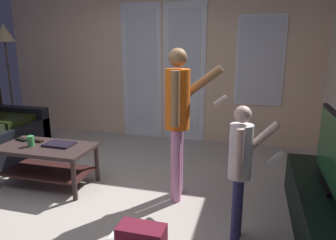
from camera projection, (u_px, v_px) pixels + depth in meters
ground_plane at (74, 213)px, 2.99m from camera, size 5.25×5.20×0.02m
wall_back_with_doors at (158, 56)px, 5.04m from camera, size 5.25×0.09×2.78m
coffee_table at (47, 157)px, 3.48m from camera, size 1.04×0.55×0.46m
tv_stand at (325, 211)px, 2.63m from camera, size 0.49×1.66×0.40m
flat_screen_tv at (333, 152)px, 2.50m from camera, size 0.08×0.96×0.64m
person_adult at (179, 112)px, 3.06m from camera, size 0.58×0.45×1.52m
person_child at (241, 163)px, 2.41m from camera, size 0.41×0.30×1.12m
floor_lamp at (5, 40)px, 4.97m from camera, size 0.33×0.33×1.85m
loose_keyboard at (136, 238)px, 2.57m from camera, size 0.45×0.17×0.02m
laptop_closed at (59, 144)px, 3.48m from camera, size 0.33×0.22×0.02m
cup_near_edge at (31, 141)px, 3.44m from camera, size 0.07×0.07×0.12m
tv_remote_black at (22, 140)px, 3.64m from camera, size 0.18×0.09×0.02m
dvd_remote_slim at (37, 141)px, 3.60m from camera, size 0.18×0.08×0.02m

